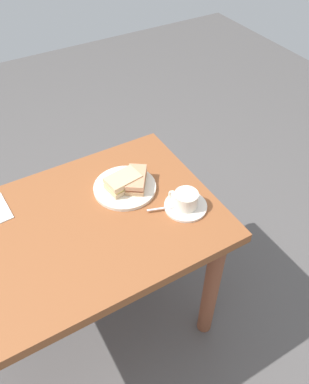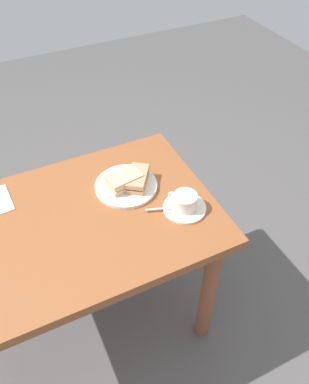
% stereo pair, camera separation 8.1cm
% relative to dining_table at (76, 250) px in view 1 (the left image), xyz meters
% --- Properties ---
extents(ground_plane, '(6.00, 6.00, 0.00)m').
position_rel_dining_table_xyz_m(ground_plane, '(0.00, 0.00, -0.60)').
color(ground_plane, '#54504F').
extents(dining_table, '(1.06, 0.68, 0.73)m').
position_rel_dining_table_xyz_m(dining_table, '(0.00, 0.00, 0.00)').
color(dining_table, brown).
rests_on(dining_table, ground_plane).
extents(sandwich_plate, '(0.24, 0.24, 0.01)m').
position_rel_dining_table_xyz_m(sandwich_plate, '(0.26, 0.08, 0.13)').
color(sandwich_plate, silver).
rests_on(sandwich_plate, dining_table).
extents(sandwich_front, '(0.14, 0.10, 0.05)m').
position_rel_dining_table_xyz_m(sandwich_front, '(0.25, 0.08, 0.16)').
color(sandwich_front, '#D4B182').
rests_on(sandwich_front, sandwich_plate).
extents(sandwich_back, '(0.13, 0.15, 0.05)m').
position_rel_dining_table_xyz_m(sandwich_back, '(0.30, 0.07, 0.16)').
color(sandwich_back, tan).
rests_on(sandwich_back, sandwich_plate).
extents(coffee_saucer, '(0.16, 0.16, 0.01)m').
position_rel_dining_table_xyz_m(coffee_saucer, '(0.40, -0.12, 0.13)').
color(coffee_saucer, silver).
rests_on(coffee_saucer, dining_table).
extents(coffee_cup, '(0.09, 0.10, 0.06)m').
position_rel_dining_table_xyz_m(coffee_cup, '(0.40, -0.12, 0.17)').
color(coffee_cup, silver).
rests_on(coffee_cup, coffee_saucer).
extents(spoon, '(0.10, 0.04, 0.01)m').
position_rel_dining_table_xyz_m(spoon, '(0.33, -0.09, 0.14)').
color(spoon, silver).
rests_on(spoon, coffee_saucer).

